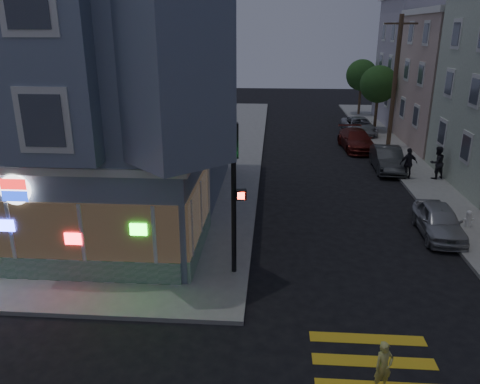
# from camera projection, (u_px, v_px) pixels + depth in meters

# --- Properties ---
(ground) EXTENTS (120.00, 120.00, 0.00)m
(ground) POSITION_uv_depth(u_px,v_px,m) (122.00, 368.00, 11.99)
(ground) COLOR black
(ground) RESTS_ON ground
(sidewalk_nw) EXTENTS (33.00, 42.00, 0.15)m
(sidewalk_nw) POSITION_uv_depth(u_px,v_px,m) (40.00, 145.00, 34.55)
(sidewalk_nw) COLOR gray
(sidewalk_nw) RESTS_ON ground
(corner_building) EXTENTS (14.60, 14.60, 11.40)m
(corner_building) POSITION_uv_depth(u_px,v_px,m) (56.00, 86.00, 20.82)
(corner_building) COLOR slate
(corner_building) RESTS_ON sidewalk_nw
(row_house_d) EXTENTS (12.00, 8.60, 10.50)m
(row_house_d) POSITION_uv_depth(u_px,v_px,m) (456.00, 63.00, 40.88)
(row_house_d) COLOR #AAA3B3
(row_house_d) RESTS_ON sidewalk_ne
(utility_pole) EXTENTS (2.20, 0.30, 9.00)m
(utility_pole) POSITION_uv_depth(u_px,v_px,m) (395.00, 81.00, 32.18)
(utility_pole) COLOR #4C3826
(utility_pole) RESTS_ON sidewalk_ne
(street_tree_near) EXTENTS (3.00, 3.00, 5.30)m
(street_tree_near) POSITION_uv_depth(u_px,v_px,m) (379.00, 84.00, 38.10)
(street_tree_near) COLOR #4C3826
(street_tree_near) RESTS_ON sidewalk_ne
(street_tree_far) EXTENTS (3.00, 3.00, 5.30)m
(street_tree_far) POSITION_uv_depth(u_px,v_px,m) (362.00, 75.00, 45.63)
(street_tree_far) COLOR #4C3826
(street_tree_far) RESTS_ON sidewalk_ne
(running_child) EXTENTS (0.56, 0.47, 1.32)m
(running_child) POSITION_uv_depth(u_px,v_px,m) (383.00, 367.00, 11.06)
(running_child) COLOR #C9C867
(running_child) RESTS_ON ground
(pedestrian_a) EXTENTS (1.11, 1.00, 1.86)m
(pedestrian_a) POSITION_uv_depth(u_px,v_px,m) (437.00, 163.00, 26.38)
(pedestrian_a) COLOR black
(pedestrian_a) RESTS_ON sidewalk_ne
(pedestrian_b) EXTENTS (1.10, 0.65, 1.76)m
(pedestrian_b) POSITION_uv_depth(u_px,v_px,m) (409.00, 163.00, 26.38)
(pedestrian_b) COLOR black
(pedestrian_b) RESTS_ON sidewalk_ne
(parked_car_a) EXTENTS (1.74, 3.95, 1.32)m
(parked_car_a) POSITION_uv_depth(u_px,v_px,m) (439.00, 221.00, 19.45)
(parked_car_a) COLOR #A7AAAF
(parked_car_a) RESTS_ON ground
(parked_car_b) EXTENTS (1.68, 4.45, 1.45)m
(parked_car_b) POSITION_uv_depth(u_px,v_px,m) (387.00, 159.00, 28.41)
(parked_car_b) COLOR #353739
(parked_car_b) RESTS_ON ground
(parked_car_c) EXTENTS (2.36, 5.05, 1.43)m
(parked_car_c) POSITION_uv_depth(u_px,v_px,m) (356.00, 140.00, 33.38)
(parked_car_c) COLOR maroon
(parked_car_c) RESTS_ON ground
(parked_car_d) EXTENTS (2.54, 5.07, 1.38)m
(parked_car_d) POSITION_uv_depth(u_px,v_px,m) (359.00, 126.00, 38.22)
(parked_car_d) COLOR #A0A4AA
(parked_car_d) RESTS_ON ground
(traffic_signal) EXTENTS (0.64, 0.60, 5.33)m
(traffic_signal) POSITION_uv_depth(u_px,v_px,m) (234.00, 174.00, 15.16)
(traffic_signal) COLOR black
(traffic_signal) RESTS_ON sidewalk_nw
(fire_hydrant) EXTENTS (0.43, 0.25, 0.74)m
(fire_hydrant) POSITION_uv_depth(u_px,v_px,m) (469.00, 218.00, 20.05)
(fire_hydrant) COLOR white
(fire_hydrant) RESTS_ON sidewalk_ne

